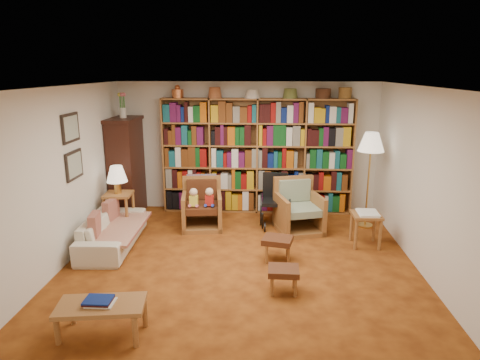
# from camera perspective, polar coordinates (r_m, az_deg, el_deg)

# --- Properties ---
(floor) EXTENTS (5.00, 5.00, 0.00)m
(floor) POSITION_cam_1_polar(r_m,az_deg,el_deg) (6.35, 0.05, -10.84)
(floor) COLOR #9B5117
(floor) RESTS_ON ground
(ceiling) EXTENTS (5.00, 5.00, 0.00)m
(ceiling) POSITION_cam_1_polar(r_m,az_deg,el_deg) (5.74, 0.05, 12.35)
(ceiling) COLOR silver
(ceiling) RESTS_ON wall_back
(wall_back) EXTENTS (5.00, 0.00, 5.00)m
(wall_back) POSITION_cam_1_polar(r_m,az_deg,el_deg) (8.36, 0.96, 4.42)
(wall_back) COLOR silver
(wall_back) RESTS_ON floor
(wall_front) EXTENTS (5.00, 0.00, 5.00)m
(wall_front) POSITION_cam_1_polar(r_m,az_deg,el_deg) (3.56, -2.11, -9.88)
(wall_front) COLOR silver
(wall_front) RESTS_ON floor
(wall_left) EXTENTS (0.00, 5.00, 5.00)m
(wall_left) POSITION_cam_1_polar(r_m,az_deg,el_deg) (6.54, -22.39, 0.44)
(wall_left) COLOR silver
(wall_left) RESTS_ON floor
(wall_right) EXTENTS (0.00, 5.00, 5.00)m
(wall_right) POSITION_cam_1_polar(r_m,az_deg,el_deg) (6.31, 23.37, -0.15)
(wall_right) COLOR silver
(wall_right) RESTS_ON floor
(bookshelf) EXTENTS (3.60, 0.30, 2.42)m
(bookshelf) POSITION_cam_1_polar(r_m,az_deg,el_deg) (8.20, 2.31, 3.64)
(bookshelf) COLOR #A26732
(bookshelf) RESTS_ON floor
(curio_cabinet) EXTENTS (0.50, 0.95, 2.40)m
(curio_cabinet) POSITION_cam_1_polar(r_m,az_deg,el_deg) (8.33, -14.89, 1.80)
(curio_cabinet) COLOR black
(curio_cabinet) RESTS_ON floor
(framed_pictures) EXTENTS (0.03, 0.52, 0.97)m
(framed_pictures) POSITION_cam_1_polar(r_m,az_deg,el_deg) (6.73, -21.45, 4.16)
(framed_pictures) COLOR black
(framed_pictures) RESTS_ON wall_left
(sofa) EXTENTS (1.75, 0.75, 0.50)m
(sofa) POSITION_cam_1_polar(r_m,az_deg,el_deg) (7.09, -16.64, -6.48)
(sofa) COLOR beige
(sofa) RESTS_ON floor
(sofa_throw) EXTENTS (0.83, 1.51, 0.04)m
(sofa_throw) POSITION_cam_1_polar(r_m,az_deg,el_deg) (7.05, -16.28, -6.13)
(sofa_throw) COLOR beige
(sofa_throw) RESTS_ON sofa
(cushion_left) EXTENTS (0.17, 0.38, 0.37)m
(cushion_left) POSITION_cam_1_polar(r_m,az_deg,el_deg) (7.37, -16.81, -4.03)
(cushion_left) COLOR maroon
(cushion_left) RESTS_ON sofa
(cushion_right) EXTENTS (0.18, 0.39, 0.37)m
(cushion_right) POSITION_cam_1_polar(r_m,az_deg,el_deg) (6.76, -18.78, -5.89)
(cushion_right) COLOR maroon
(cushion_right) RESTS_ON sofa
(side_table_lamp) EXTENTS (0.48, 0.48, 0.67)m
(side_table_lamp) POSITION_cam_1_polar(r_m,az_deg,el_deg) (7.63, -15.85, -2.91)
(side_table_lamp) COLOR #A26732
(side_table_lamp) RESTS_ON floor
(table_lamp) EXTENTS (0.35, 0.35, 0.48)m
(table_lamp) POSITION_cam_1_polar(r_m,az_deg,el_deg) (7.50, -16.11, 0.67)
(table_lamp) COLOR gold
(table_lamp) RESTS_ON side_table_lamp
(armchair_leather) EXTENTS (0.78, 0.82, 0.88)m
(armchair_leather) POSITION_cam_1_polar(r_m,az_deg,el_deg) (7.64, -5.00, -3.51)
(armchair_leather) COLOR #A26732
(armchair_leather) RESTS_ON floor
(armchair_sage) EXTENTS (0.92, 0.93, 0.90)m
(armchair_sage) POSITION_cam_1_polar(r_m,az_deg,el_deg) (7.51, 7.83, -4.04)
(armchair_sage) COLOR #A26732
(armchair_sage) RESTS_ON floor
(wheelchair) EXTENTS (0.53, 0.74, 0.93)m
(wheelchair) POSITION_cam_1_polar(r_m,az_deg,el_deg) (7.67, 4.71, -2.94)
(wheelchair) COLOR black
(wheelchair) RESTS_ON floor
(floor_lamp) EXTENTS (0.45, 0.45, 1.69)m
(floor_lamp) POSITION_cam_1_polar(r_m,az_deg,el_deg) (7.64, 17.07, 4.37)
(floor_lamp) COLOR gold
(floor_lamp) RESTS_ON floor
(side_table_papers) EXTENTS (0.45, 0.45, 0.56)m
(side_table_papers) POSITION_cam_1_polar(r_m,az_deg,el_deg) (7.03, 16.47, -5.06)
(side_table_papers) COLOR #A26732
(side_table_papers) RESTS_ON floor
(footstool_a) EXTENTS (0.49, 0.44, 0.35)m
(footstool_a) POSITION_cam_1_polar(r_m,az_deg,el_deg) (6.31, 5.03, -8.20)
(footstool_a) COLOR #502615
(footstool_a) RESTS_ON floor
(footstool_b) EXTENTS (0.39, 0.34, 0.33)m
(footstool_b) POSITION_cam_1_polar(r_m,az_deg,el_deg) (5.48, 5.82, -12.16)
(footstool_b) COLOR #502615
(footstool_b) RESTS_ON floor
(coffee_table) EXTENTS (0.95, 0.56, 0.42)m
(coffee_table) POSITION_cam_1_polar(r_m,az_deg,el_deg) (4.85, -18.02, -15.90)
(coffee_table) COLOR #A26732
(coffee_table) RESTS_ON floor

